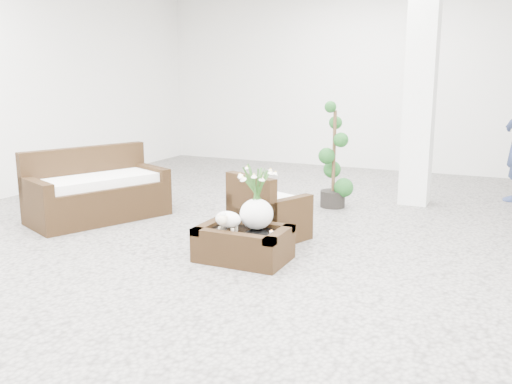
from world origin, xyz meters
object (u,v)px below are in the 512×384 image
at_px(loveseat, 98,185).
at_px(topiary, 334,156).
at_px(armchair, 269,206).
at_px(coffee_table, 243,245).

height_order(loveseat, topiary, topiary).
bearing_deg(loveseat, armchair, -62.74).
xyz_separation_m(coffee_table, armchair, (-0.07, 0.82, 0.23)).
xyz_separation_m(loveseat, topiary, (2.55, 1.93, 0.27)).
relative_size(armchair, topiary, 0.53).
bearing_deg(topiary, armchair, -96.50).
bearing_deg(loveseat, topiary, -29.20).
distance_m(coffee_table, armchair, 0.85).
bearing_deg(topiary, loveseat, -142.79).
height_order(coffee_table, loveseat, loveseat).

